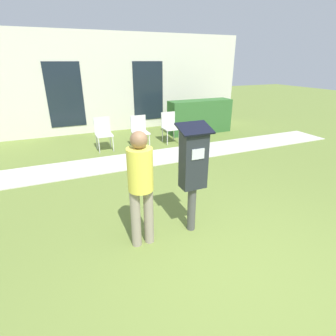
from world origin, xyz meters
name	(u,v)px	position (x,y,z in m)	size (l,w,h in m)	color
ground_plane	(243,272)	(0.00, 0.00, 0.00)	(40.00, 40.00, 0.00)	olive
sidewalk	(139,160)	(0.00, 4.11, 0.01)	(12.00, 1.10, 0.02)	beige
building_facade	(108,84)	(0.00, 7.44, 1.60)	(10.00, 0.26, 3.20)	silver
parking_meter	(193,166)	(-0.17, 1.02, 1.02)	(0.44, 0.31, 1.59)	#4C4C4C
person_standing	(141,182)	(-0.93, 0.99, 0.93)	(0.32, 0.32, 1.58)	gray
outdoor_chair_left	(103,131)	(-0.64, 5.32, 0.53)	(0.44, 0.44, 0.90)	silver
outdoor_chair_middle	(140,129)	(0.35, 5.13, 0.53)	(0.44, 0.44, 0.90)	silver
outdoor_chair_right	(169,125)	(1.34, 5.27, 0.53)	(0.44, 0.44, 0.90)	silver
hedge_row	(200,117)	(2.74, 5.90, 0.55)	(2.18, 0.60, 1.10)	#33662D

